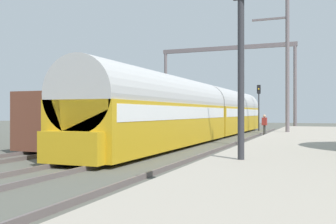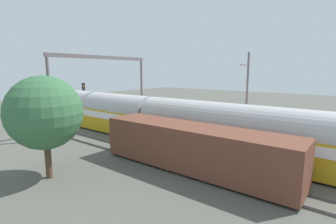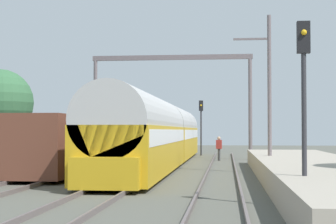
% 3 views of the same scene
% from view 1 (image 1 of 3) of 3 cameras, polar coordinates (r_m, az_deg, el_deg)
% --- Properties ---
extents(ground, '(120.00, 120.00, 0.00)m').
position_cam_1_polar(ground, '(15.81, -8.39, -6.99)').
color(ground, '#53544B').
extents(track_far_west, '(1.52, 60.00, 0.16)m').
position_cam_1_polar(track_far_west, '(18.04, -19.15, -5.87)').
color(track_far_west, '#635857').
rests_on(track_far_west, ground).
extents(track_west, '(1.52, 60.00, 0.16)m').
position_cam_1_polar(track_west, '(15.80, -8.39, -6.70)').
color(track_west, '#635857').
rests_on(track_west, ground).
extents(track_east, '(1.52, 60.00, 0.16)m').
position_cam_1_polar(track_east, '(14.28, 5.31, -7.41)').
color(track_east, '#635857').
rests_on(track_east, ground).
extents(platform, '(4.40, 28.00, 0.90)m').
position_cam_1_polar(platform, '(15.66, 21.04, -5.39)').
color(platform, '#A39989').
rests_on(platform, ground).
extents(passenger_train, '(2.93, 32.85, 3.82)m').
position_cam_1_polar(passenger_train, '(28.36, 5.55, 0.07)').
color(passenger_train, gold).
rests_on(passenger_train, ground).
extents(freight_car, '(2.80, 13.00, 2.70)m').
position_cam_1_polar(freight_car, '(23.27, -8.62, -1.14)').
color(freight_car, brown).
rests_on(freight_car, ground).
extents(person_crossing, '(0.43, 0.29, 1.73)m').
position_cam_1_polar(person_crossing, '(32.62, 14.08, -1.61)').
color(person_crossing, '#363636').
rests_on(person_crossing, ground).
extents(railway_signal_near, '(0.36, 0.30, 5.23)m').
position_cam_1_polar(railway_signal_near, '(8.47, 10.74, 9.69)').
color(railway_signal_near, '#2D2D33').
rests_on(railway_signal_near, ground).
extents(railway_signal_far, '(0.36, 0.30, 4.76)m').
position_cam_1_polar(railway_signal_far, '(40.95, 13.28, 1.55)').
color(railway_signal_far, '#2D2D33').
rests_on(railway_signal_far, ground).
extents(catenary_gantry, '(12.14, 0.28, 7.86)m').
position_cam_1_polar(catenary_gantry, '(35.10, 8.62, 5.98)').
color(catenary_gantry, '#675C60').
rests_on(catenary_gantry, ground).
extents(catenary_pole_east_mid, '(1.90, 0.20, 8.00)m').
position_cam_1_polar(catenary_pole_east_mid, '(20.86, 17.12, 6.11)').
color(catenary_pole_east_mid, '#675C60').
rests_on(catenary_pole_east_mid, ground).
extents(tree_west_background, '(4.26, 4.26, 6.06)m').
position_cam_1_polar(tree_west_background, '(31.87, -12.94, 3.55)').
color(tree_west_background, '#4C3826').
rests_on(tree_west_background, ground).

